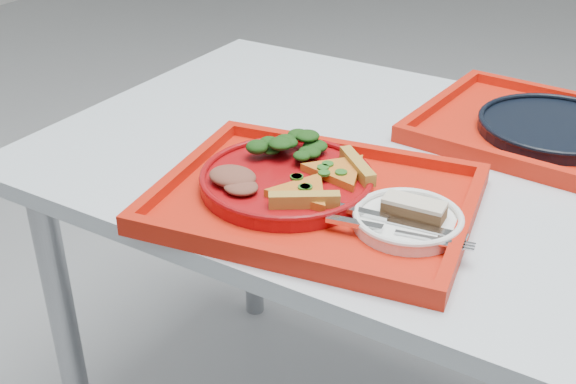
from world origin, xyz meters
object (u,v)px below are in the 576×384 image
at_px(dinner_plate, 287,182).
at_px(dessert_bar, 414,208).
at_px(tray_main, 315,203).
at_px(tray_far, 553,136).
at_px(navy_plate, 554,128).

height_order(dinner_plate, dessert_bar, dessert_bar).
distance_m(tray_main, tray_far, 0.48).
bearing_deg(dessert_bar, dinner_plate, 175.63).
bearing_deg(tray_main, navy_plate, 50.84).
height_order(tray_main, tray_far, same).
height_order(tray_main, navy_plate, navy_plate).
relative_size(tray_far, navy_plate, 1.73).
distance_m(dinner_plate, navy_plate, 0.51).
bearing_deg(dinner_plate, dessert_bar, -0.13).
height_order(dinner_plate, navy_plate, dinner_plate).
bearing_deg(dinner_plate, navy_plate, 54.14).
bearing_deg(dinner_plate, tray_main, -10.30).
relative_size(navy_plate, dessert_bar, 2.98).
relative_size(tray_main, navy_plate, 1.73).
bearing_deg(tray_far, dessert_bar, -98.33).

